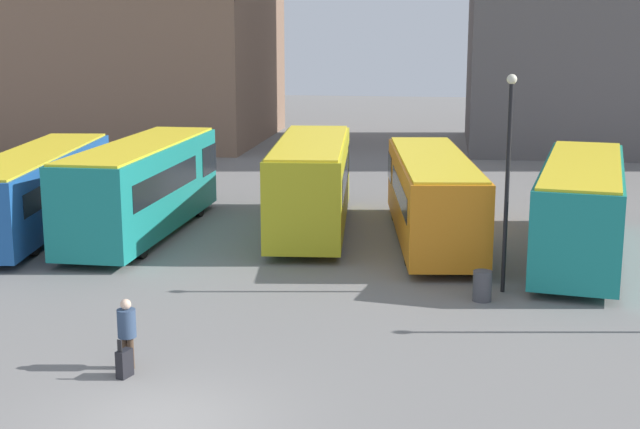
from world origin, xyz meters
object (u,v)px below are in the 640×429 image
(bus_1, at_px, (143,185))
(trash_bin, at_px, (482,286))
(bus_3, at_px, (432,195))
(lamp_post_2, at_px, (508,167))
(bus_4, at_px, (581,205))
(traveler, at_px, (127,327))
(bus_0, at_px, (36,188))
(bus_2, at_px, (311,182))
(suitcase, at_px, (124,363))

(bus_1, distance_m, trash_bin, 13.59)
(bus_1, height_order, bus_3, bus_1)
(lamp_post_2, bearing_deg, bus_3, 109.80)
(bus_3, bearing_deg, lamp_post_2, -167.28)
(bus_4, distance_m, traveler, 16.07)
(bus_3, distance_m, traveler, 14.53)
(lamp_post_2, xyz_separation_m, trash_bin, (-0.62, -0.95, -3.16))
(bus_0, relative_size, traveler, 7.63)
(bus_0, xyz_separation_m, lamp_post_2, (16.64, -5.61, 2.00))
(bus_2, relative_size, traveler, 6.27)
(bus_0, relative_size, bus_2, 1.22)
(bus_4, height_order, lamp_post_2, lamp_post_2)
(bus_3, bearing_deg, traveler, 146.71)
(lamp_post_2, bearing_deg, bus_1, 156.22)
(trash_bin, bearing_deg, bus_4, 58.16)
(suitcase, relative_size, trash_bin, 1.05)
(bus_4, height_order, traveler, bus_4)
(bus_1, relative_size, lamp_post_2, 1.72)
(bus_4, bearing_deg, bus_3, 81.64)
(bus_2, xyz_separation_m, bus_3, (4.41, -0.90, -0.18))
(bus_2, relative_size, lamp_post_2, 1.63)
(bus_2, height_order, suitcase, bus_2)
(suitcase, bearing_deg, bus_1, 34.66)
(bus_2, relative_size, suitcase, 11.24)
(bus_1, distance_m, traveler, 13.18)
(trash_bin, bearing_deg, traveler, -142.50)
(bus_1, bearing_deg, bus_0, 89.47)
(suitcase, xyz_separation_m, trash_bin, (7.84, 6.60, 0.11))
(bus_2, bearing_deg, suitcase, 167.74)
(bus_0, distance_m, traveler, 15.03)
(bus_1, xyz_separation_m, bus_4, (15.20, -1.11, -0.10))
(bus_2, bearing_deg, bus_3, -106.32)
(suitcase, xyz_separation_m, lamp_post_2, (8.46, 7.55, 3.27))
(bus_1, height_order, traveler, bus_1)
(bus_0, distance_m, suitcase, 15.55)
(bus_0, height_order, bus_1, bus_1)
(suitcase, bearing_deg, bus_2, 9.98)
(traveler, relative_size, trash_bin, 1.88)
(traveler, distance_m, suitcase, 0.82)
(bus_4, distance_m, lamp_post_2, 5.49)
(suitcase, height_order, lamp_post_2, lamp_post_2)
(bus_1, xyz_separation_m, lamp_post_2, (12.50, -5.51, 1.78))
(bus_4, bearing_deg, bus_2, 84.69)
(bus_2, distance_m, traveler, 14.09)
(bus_0, xyz_separation_m, suitcase, (8.19, -13.16, -1.27))
(bus_4, relative_size, trash_bin, 12.92)
(bus_2, relative_size, trash_bin, 11.77)
(bus_1, height_order, bus_4, bus_1)
(bus_3, xyz_separation_m, bus_4, (4.85, -1.58, 0.07))
(bus_3, xyz_separation_m, traveler, (-6.41, -13.02, -0.69))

